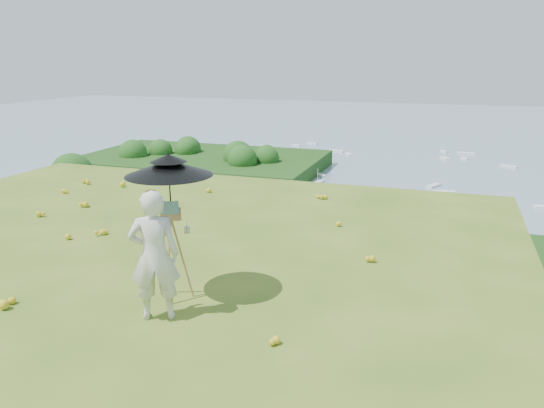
% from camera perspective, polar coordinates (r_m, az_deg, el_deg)
% --- Properties ---
extents(ground, '(14.00, 14.00, 0.00)m').
position_cam_1_polar(ground, '(9.62, -16.60, -5.92)').
color(ground, '#45661D').
rests_on(ground, ground).
extents(shoreline_tier, '(170.00, 28.00, 8.00)m').
position_cam_1_polar(shoreline_tier, '(91.35, 13.76, -10.55)').
color(shoreline_tier, '#70695A').
rests_on(shoreline_tier, bay_water).
extents(bay_water, '(700.00, 700.00, 0.00)m').
position_cam_1_polar(bay_water, '(250.11, 17.41, 6.17)').
color(bay_water, '#7397A5').
rests_on(bay_water, ground).
extents(peninsula, '(90.00, 60.00, 12.00)m').
position_cam_1_polar(peninsula, '(183.92, -7.51, 5.20)').
color(peninsula, '#14390F').
rests_on(peninsula, bay_water).
extents(slope_trees, '(110.00, 50.00, 6.00)m').
position_cam_1_polar(slope_trees, '(46.38, 10.68, -8.18)').
color(slope_trees, '#214F17').
rests_on(slope_trees, forest_slope).
extents(harbor_town, '(110.00, 22.00, 5.00)m').
position_cam_1_polar(harbor_town, '(88.74, 14.03, -6.77)').
color(harbor_town, silver).
rests_on(harbor_town, shoreline_tier).
extents(moored_boats, '(140.00, 140.00, 0.70)m').
position_cam_1_polar(moored_boats, '(173.19, 12.40, 2.76)').
color(moored_boats, white).
rests_on(moored_boats, bay_water).
extents(wildflowers, '(10.00, 10.50, 0.12)m').
position_cam_1_polar(wildflowers, '(9.79, -15.79, -5.11)').
color(wildflowers, gold).
rests_on(wildflowers, ground).
extents(painter, '(0.77, 0.67, 1.79)m').
position_cam_1_polar(painter, '(7.16, -12.54, -5.44)').
color(painter, beige).
rests_on(painter, ground).
extents(field_easel, '(0.74, 0.74, 1.49)m').
position_cam_1_polar(field_easel, '(7.73, -10.64, -4.92)').
color(field_easel, olive).
rests_on(field_easel, ground).
extents(sun_umbrella, '(1.43, 1.43, 0.95)m').
position_cam_1_polar(sun_umbrella, '(7.49, -10.95, 2.04)').
color(sun_umbrella, black).
rests_on(sun_umbrella, field_easel).
extents(painter_cap, '(0.26, 0.29, 0.10)m').
position_cam_1_polar(painter_cap, '(6.91, -12.94, 1.11)').
color(painter_cap, '#C46B70').
rests_on(painter_cap, painter).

